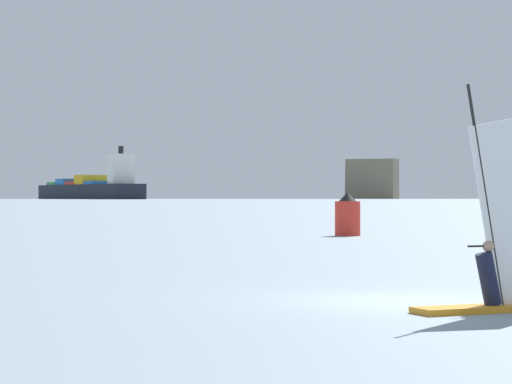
{
  "coord_description": "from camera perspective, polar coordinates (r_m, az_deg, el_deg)",
  "views": [
    {
      "loc": [
        0.74,
        -22.89,
        2.15
      ],
      "look_at": [
        -4.52,
        10.98,
        2.28
      ],
      "focal_mm": 77.52,
      "sensor_mm": 36.0,
      "label": 1
    }
  ],
  "objects": [
    {
      "name": "cargo_ship",
      "position": [
        910.25,
        -8.55,
        0.17
      ],
      "size": [
        124.84,
        138.88,
        41.0
      ],
      "rotation": [
        0.0,
        0.0,
        2.28
      ],
      "color": "black",
      "rests_on": "ground_plane"
    },
    {
      "name": "windsurfer",
      "position": [
        21.17,
        12.48,
        -3.06
      ],
      "size": [
        3.13,
        2.17,
        4.27
      ],
      "rotation": [
        0.0,
        0.0,
        3.71
      ],
      "color": "orange",
      "rests_on": "ground_plane"
    },
    {
      "name": "distant_headland",
      "position": [
        1219.45,
        -7.17,
        0.52
      ],
      "size": [
        712.57,
        365.51,
        36.02
      ],
      "primitive_type": "cube",
      "rotation": [
        0.0,
        0.0,
        -0.25
      ],
      "color": "#756B56",
      "rests_on": "ground_plane"
    },
    {
      "name": "ground_plane",
      "position": [
        23.0,
        6.99,
        -5.58
      ],
      "size": [
        4000.0,
        4000.0,
        0.0
      ],
      "primitive_type": "plane",
      "color": "gray"
    },
    {
      "name": "channel_buoy",
      "position": [
        60.44,
        4.75,
        -1.24
      ],
      "size": [
        1.39,
        1.39,
        2.39
      ],
      "color": "red",
      "rests_on": "ground_plane"
    }
  ]
}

